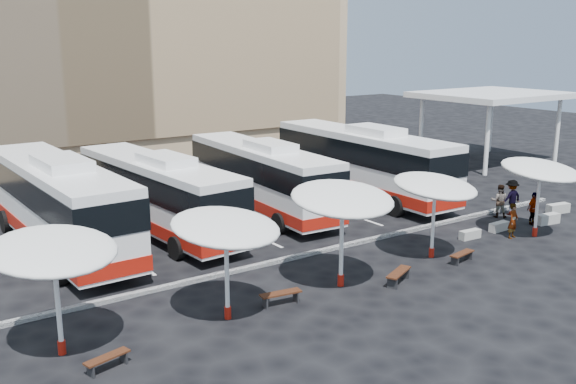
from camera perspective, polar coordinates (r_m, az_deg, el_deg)
ground at (r=26.86m, az=1.91°, el=-6.08°), size 120.00×120.00×0.00m
service_canopy at (r=49.67m, az=17.64°, el=8.08°), size 10.00×8.00×5.20m
curb_divider at (r=27.22m, az=1.28°, el=-5.64°), size 34.00×0.25×0.15m
bay_lines at (r=33.31m, az=-6.33°, el=-2.26°), size 24.15×12.00×0.01m
bus_0 at (r=29.55m, az=-19.84°, el=-0.72°), size 3.33×13.33×4.21m
bus_1 at (r=30.79m, az=-11.57°, el=0.03°), size 3.44×12.34×3.87m
bus_2 at (r=33.96m, az=-2.43°, el=1.55°), size 3.35×12.35×3.88m
bus_3 at (r=37.40m, az=6.59°, el=2.86°), size 3.30×13.37×4.23m
sunshade_0 at (r=19.26m, az=-20.15°, el=-4.94°), size 4.38×4.41×3.74m
sunshade_1 at (r=20.53m, az=-5.55°, el=-3.16°), size 4.55×4.58×3.68m
sunshade_2 at (r=23.24m, az=4.86°, el=-0.62°), size 4.13×4.18×3.94m
sunshade_3 at (r=27.05m, az=12.94°, el=0.49°), size 4.22×4.25×3.61m
sunshade_4 at (r=31.45m, az=21.54°, el=1.81°), size 3.90×3.95×3.70m
wood_bench_0 at (r=19.07m, az=-15.77°, el=-14.12°), size 1.37×0.66×0.41m
wood_bench_1 at (r=22.44m, az=-0.65°, el=-9.17°), size 1.52×0.61×0.45m
wood_bench_2 at (r=24.64m, az=9.81°, el=-7.21°), size 1.58×1.02×0.48m
wood_bench_3 at (r=27.45m, az=15.21°, el=-5.43°), size 1.40×0.59×0.42m
conc_bench_0 at (r=30.76m, az=15.88°, el=-3.65°), size 1.11×0.43×0.41m
conc_bench_1 at (r=32.40m, az=18.25°, el=-2.94°), size 1.12×0.40×0.42m
conc_bench_2 at (r=34.45m, az=22.07°, el=-2.24°), size 1.37×0.63×0.49m
conc_bench_3 at (r=36.81m, az=22.88°, el=-1.35°), size 1.37×0.66×0.49m
passenger_0 at (r=31.32m, az=19.37°, el=-2.43°), size 0.67×0.51×1.64m
passenger_1 at (r=34.72m, az=18.31°, el=-0.75°), size 1.05×1.06×1.73m
passenger_2 at (r=33.91m, az=20.97°, el=-1.38°), size 0.99×0.47×1.65m
passenger_3 at (r=35.41m, az=19.26°, el=-0.45°), size 1.26×0.80×1.86m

